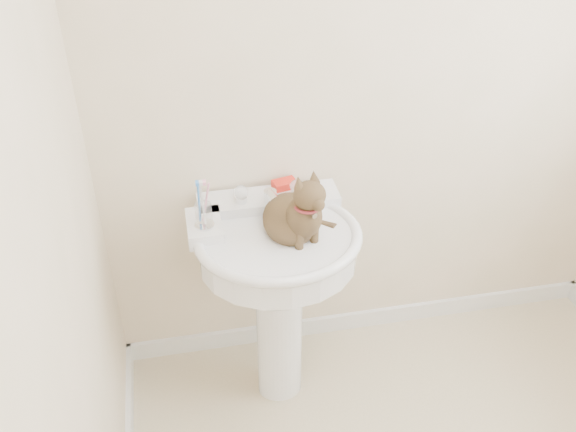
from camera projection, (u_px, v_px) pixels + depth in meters
wall_back at (384, 81)px, 2.37m from camera, size 2.20×0.00×2.50m
wall_left at (39, 335)px, 1.31m from camera, size 0.00×2.20×2.50m
baseboard_back at (363, 319)px, 3.06m from camera, size 2.20×0.02×0.09m
pedestal_sink at (278, 266)px, 2.39m from camera, size 0.63×0.61×0.86m
faucet at (270, 192)px, 2.39m from camera, size 0.28×0.12×0.14m
soap_bar at (284, 184)px, 2.48m from camera, size 0.10×0.07×0.03m
toothbrush_cup at (204, 215)px, 2.26m from camera, size 0.07×0.07×0.19m
cat at (294, 217)px, 2.26m from camera, size 0.22×0.27×0.40m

